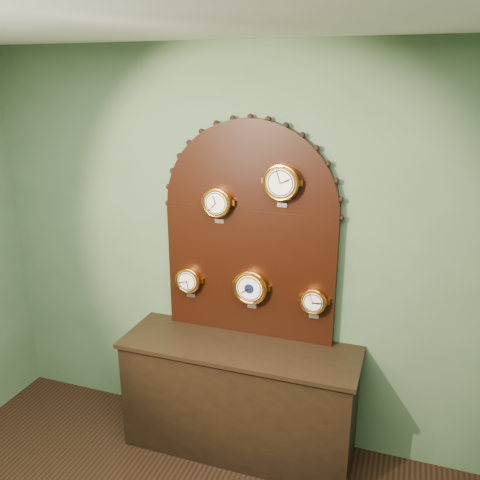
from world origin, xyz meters
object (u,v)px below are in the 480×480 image
at_px(shop_counter, 239,400).
at_px(display_board, 250,225).
at_px(barometer, 251,287).
at_px(roman_clock, 217,202).
at_px(arabic_clock, 281,182).
at_px(tide_clock, 314,301).
at_px(hygrometer, 189,280).

distance_m(shop_counter, display_board, 1.25).
bearing_deg(barometer, roman_clock, 179.71).
height_order(arabic_clock, tide_clock, arabic_clock).
height_order(shop_counter, arabic_clock, arabic_clock).
xyz_separation_m(roman_clock, hygrometer, (-0.23, 0.00, -0.59)).
bearing_deg(shop_counter, display_board, 90.00).
bearing_deg(hygrometer, display_board, 8.59).
relative_size(roman_clock, barometer, 0.86).
distance_m(arabic_clock, barometer, 0.77).
relative_size(display_board, tide_clock, 6.64).
height_order(roman_clock, hygrometer, roman_clock).
xyz_separation_m(arabic_clock, tide_clock, (0.24, 0.00, -0.78)).
bearing_deg(shop_counter, arabic_clock, 33.67).
height_order(shop_counter, barometer, barometer).
relative_size(shop_counter, roman_clock, 6.28).
height_order(roman_clock, tide_clock, roman_clock).
height_order(shop_counter, display_board, display_board).
relative_size(roman_clock, arabic_clock, 0.89).
distance_m(arabic_clock, hygrometer, 1.00).
relative_size(arabic_clock, barometer, 0.97).
xyz_separation_m(arabic_clock, barometer, (-0.20, -0.00, -0.74)).
relative_size(shop_counter, arabic_clock, 5.57).
xyz_separation_m(shop_counter, barometer, (0.03, 0.15, 0.80)).
xyz_separation_m(arabic_clock, hygrometer, (-0.66, 0.00, -0.75)).
bearing_deg(hygrometer, shop_counter, -19.58).
bearing_deg(barometer, tide_clock, 0.25).
bearing_deg(arabic_clock, shop_counter, -146.33).
bearing_deg(shop_counter, barometer, 78.58).
bearing_deg(tide_clock, arabic_clock, -179.62).
relative_size(shop_counter, hygrometer, 6.68).
relative_size(arabic_clock, tide_clock, 1.25).
xyz_separation_m(roman_clock, tide_clock, (0.67, 0.00, -0.62)).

